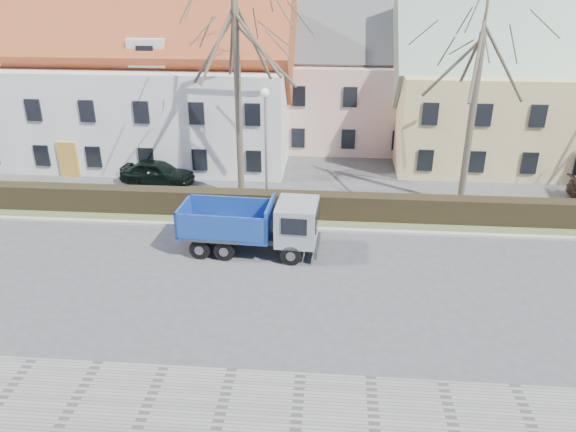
# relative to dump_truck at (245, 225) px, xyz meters

# --- Properties ---
(ground) EXTENTS (120.00, 120.00, 0.00)m
(ground) POSITION_rel_dump_truck_xyz_m (0.81, -2.20, -1.29)
(ground) COLOR #414144
(sidewalk_near) EXTENTS (80.00, 5.00, 0.08)m
(sidewalk_near) POSITION_rel_dump_truck_xyz_m (0.81, -10.70, -1.25)
(sidewalk_near) COLOR gray
(sidewalk_near) RESTS_ON ground
(curb_far) EXTENTS (80.00, 0.30, 0.12)m
(curb_far) POSITION_rel_dump_truck_xyz_m (0.81, 2.40, -1.23)
(curb_far) COLOR #A6A29D
(curb_far) RESTS_ON ground
(grass_strip) EXTENTS (80.00, 3.00, 0.10)m
(grass_strip) POSITION_rel_dump_truck_xyz_m (0.81, 4.00, -1.24)
(grass_strip) COLOR #4B5630
(grass_strip) RESTS_ON ground
(hedge) EXTENTS (60.00, 0.90, 1.30)m
(hedge) POSITION_rel_dump_truck_xyz_m (0.81, 3.80, -0.64)
(hedge) COLOR black
(hedge) RESTS_ON ground
(building_white) EXTENTS (26.80, 10.80, 9.50)m
(building_white) POSITION_rel_dump_truck_xyz_m (-12.19, 13.80, 3.46)
(building_white) COLOR silver
(building_white) RESTS_ON ground
(building_pink) EXTENTS (10.80, 8.80, 8.00)m
(building_pink) POSITION_rel_dump_truck_xyz_m (4.81, 17.80, 2.71)
(building_pink) COLOR #DAA99A
(building_pink) RESTS_ON ground
(building_yellow) EXTENTS (18.80, 10.80, 8.50)m
(building_yellow) POSITION_rel_dump_truck_xyz_m (16.81, 14.80, 2.96)
(building_yellow) COLOR #D7BA76
(building_yellow) RESTS_ON ground
(tree_1) EXTENTS (9.20, 9.20, 12.65)m
(tree_1) POSITION_rel_dump_truck_xyz_m (-1.19, 6.30, 5.03)
(tree_1) COLOR #4C4234
(tree_1) RESTS_ON ground
(tree_2) EXTENTS (8.00, 8.00, 11.00)m
(tree_2) POSITION_rel_dump_truck_xyz_m (10.81, 6.30, 4.21)
(tree_2) COLOR #4C4234
(tree_2) RESTS_ON ground
(dump_truck) EXTENTS (6.59, 2.74, 2.59)m
(dump_truck) POSITION_rel_dump_truck_xyz_m (0.00, 0.00, 0.00)
(dump_truck) COLOR navy
(dump_truck) RESTS_ON ground
(streetlight) EXTENTS (0.51, 0.51, 6.53)m
(streetlight) POSITION_rel_dump_truck_xyz_m (0.42, 4.80, 1.97)
(streetlight) COLOR #9C9E9E
(streetlight) RESTS_ON ground
(cart_frame) EXTENTS (0.71, 0.50, 0.59)m
(cart_frame) POSITION_rel_dump_truck_xyz_m (-3.49, 1.59, -1.00)
(cart_frame) COLOR silver
(cart_frame) RESTS_ON ground
(parked_car_a) EXTENTS (4.53, 2.30, 1.48)m
(parked_car_a) POSITION_rel_dump_truck_xyz_m (-6.42, 7.87, -0.56)
(parked_car_a) COLOR black
(parked_car_a) RESTS_ON ground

